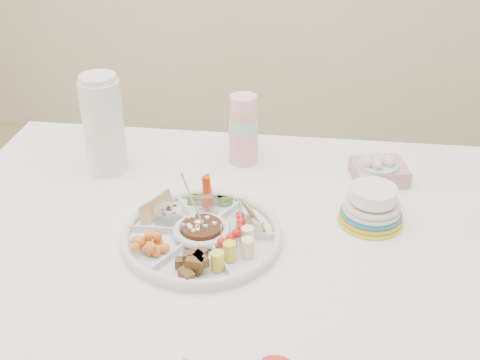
# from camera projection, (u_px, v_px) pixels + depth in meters

# --- Properties ---
(dining_table) EXTENTS (1.52, 1.02, 0.76)m
(dining_table) POSITION_uv_depth(u_px,v_px,m) (231.00, 332.00, 1.71)
(dining_table) COLOR white
(dining_table) RESTS_ON floor
(party_tray) EXTENTS (0.39, 0.39, 0.04)m
(party_tray) POSITION_uv_depth(u_px,v_px,m) (202.00, 233.00, 1.44)
(party_tray) COLOR silver
(party_tray) RESTS_ON dining_table
(bean_dip) EXTENTS (0.10, 0.10, 0.04)m
(bean_dip) POSITION_uv_depth(u_px,v_px,m) (202.00, 230.00, 1.44)
(bean_dip) COLOR #4D2A1D
(bean_dip) RESTS_ON party_tray
(tortillas) EXTENTS (0.11, 0.11, 0.06)m
(tortillas) POSITION_uv_depth(u_px,v_px,m) (251.00, 213.00, 1.48)
(tortillas) COLOR #A2743F
(tortillas) RESTS_ON party_tray
(carrot_cucumber) EXTENTS (0.11, 0.11, 0.10)m
(carrot_cucumber) POSITION_uv_depth(u_px,v_px,m) (209.00, 190.00, 1.53)
(carrot_cucumber) COLOR red
(carrot_cucumber) RESTS_ON party_tray
(pita_raisins) EXTENTS (0.10, 0.10, 0.05)m
(pita_raisins) POSITION_uv_depth(u_px,v_px,m) (161.00, 208.00, 1.50)
(pita_raisins) COLOR tan
(pita_raisins) RESTS_ON party_tray
(cherries) EXTENTS (0.10, 0.10, 0.04)m
(cherries) POSITION_uv_depth(u_px,v_px,m) (149.00, 242.00, 1.39)
(cherries) COLOR orange
(cherries) RESTS_ON party_tray
(granola_chunks) EXTENTS (0.10, 0.10, 0.04)m
(granola_chunks) POSITION_uv_depth(u_px,v_px,m) (193.00, 262.00, 1.33)
(granola_chunks) COLOR brown
(granola_chunks) RESTS_ON party_tray
(banana_tomato) EXTENTS (0.10, 0.10, 0.08)m
(banana_tomato) POSITION_uv_depth(u_px,v_px,m) (246.00, 239.00, 1.36)
(banana_tomato) COLOR #ECD35D
(banana_tomato) RESTS_ON party_tray
(cup_stack) EXTENTS (0.10, 0.10, 0.24)m
(cup_stack) POSITION_uv_depth(u_px,v_px,m) (243.00, 125.00, 1.74)
(cup_stack) COLOR silver
(cup_stack) RESTS_ON dining_table
(thermos) EXTENTS (0.15, 0.15, 0.30)m
(thermos) POSITION_uv_depth(u_px,v_px,m) (103.00, 123.00, 1.68)
(thermos) COLOR silver
(thermos) RESTS_ON dining_table
(flower_bowl) EXTENTS (0.14, 0.14, 0.08)m
(flower_bowl) POSITION_uv_depth(u_px,v_px,m) (378.00, 168.00, 1.68)
(flower_bowl) COLOR #99DBAB
(flower_bowl) RESTS_ON dining_table
(napkin_stack) EXTENTS (0.17, 0.16, 0.05)m
(napkin_stack) POSITION_uv_depth(u_px,v_px,m) (379.00, 172.00, 1.69)
(napkin_stack) COLOR #C3878C
(napkin_stack) RESTS_ON dining_table
(plate_stack) EXTENTS (0.17, 0.17, 0.10)m
(plate_stack) POSITION_uv_depth(u_px,v_px,m) (372.00, 205.00, 1.50)
(plate_stack) COLOR gold
(plate_stack) RESTS_ON dining_table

